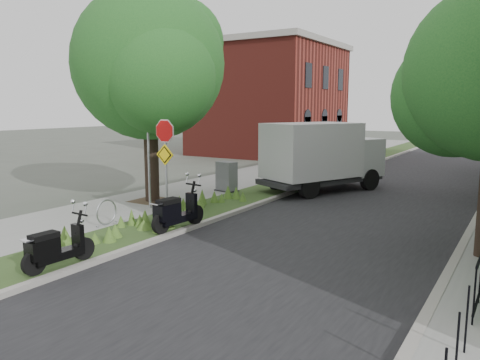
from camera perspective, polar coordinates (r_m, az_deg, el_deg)
The scene contains 14 objects.
ground at distance 13.10m, azimuth -5.88°, elevation -6.95°, with size 120.00×120.00×0.00m, color #4C5147.
sidewalk_near at distance 23.54m, azimuth 0.85°, elevation 0.35°, with size 3.50×60.00×0.12m, color gray.
verge at distance 22.26m, azimuth 6.93°, elevation -0.21°, with size 2.00×60.00×0.12m, color #374B20.
kerb_near at distance 21.86m, azimuth 9.30°, elevation -0.42°, with size 0.20×60.00×0.13m, color #9E9991.
road at distance 20.80m, azimuth 18.22°, elevation -1.40°, with size 7.00×60.00×0.01m, color black.
street_tree_main at distance 17.48m, azimuth -11.10°, elevation 12.80°, with size 6.21×5.54×7.66m.
bare_post at distance 16.12m, azimuth -11.09°, elevation 3.59°, with size 0.08×0.08×4.00m.
bike_hoop at distance 14.35m, azimuth -15.97°, elevation -3.80°, with size 0.06×0.78×0.77m.
sign_assembly at distance 14.00m, azimuth -9.11°, elevation 3.70°, with size 0.94×0.08×3.22m.
brick_building at distance 36.30m, azimuth 3.60°, elevation 9.93°, with size 9.40×10.40×8.30m.
scooter_near at distance 10.86m, azimuth -21.98°, elevation -8.05°, with size 0.40×1.75×0.83m.
scooter_far at distance 13.31m, azimuth -8.14°, elevation -4.19°, with size 0.52×1.96×0.93m.
box_truck at distance 20.01m, azimuth 9.86°, elevation 3.19°, with size 4.17×5.85×2.48m.
utility_cabinet at distance 19.30m, azimuth -1.66°, elevation 0.37°, with size 1.02×0.79×1.21m.
Camera 1 is at (7.76, -9.93, 3.58)m, focal length 35.00 mm.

